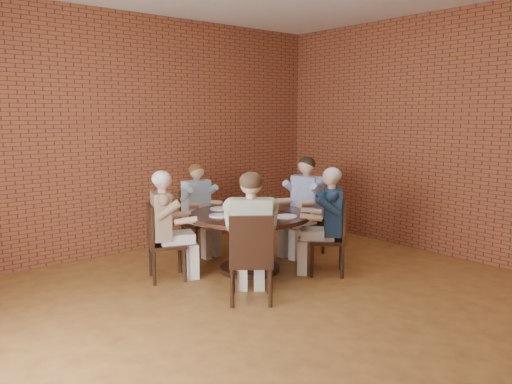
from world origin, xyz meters
TOP-DOWN VIEW (x-y plane):
  - floor at (0.00, 0.00)m, footprint 7.00×7.00m
  - wall_back at (0.00, 3.50)m, footprint 7.00×0.00m
  - wall_right at (3.25, 0.00)m, footprint 0.00×7.00m
  - dining_table at (0.65, 1.66)m, footprint 1.53×1.53m
  - chair_a at (1.84, 1.80)m, footprint 0.50×0.50m
  - diner_a at (1.75, 1.79)m, footprint 0.75×0.64m
  - chair_b at (0.60, 2.85)m, footprint 0.42×0.42m
  - diner_b at (0.61, 2.77)m, footprint 0.53×0.64m
  - chair_c at (-0.41, 2.07)m, footprint 0.55×0.55m
  - diner_c at (-0.33, 2.04)m, footprint 0.79×0.72m
  - chair_d at (-0.05, 0.77)m, footprint 0.64×0.64m
  - diner_d at (0.01, 0.85)m, footprint 0.87×0.90m
  - chair_e at (1.39, 0.89)m, footprint 0.61×0.61m
  - diner_e at (1.33, 0.96)m, footprint 0.84×0.84m
  - plate_a at (1.02, 1.80)m, footprint 0.26×0.26m
  - plate_b at (0.53, 2.14)m, footprint 0.26×0.26m
  - plate_c at (0.26, 1.77)m, footprint 0.26×0.26m
  - plate_d at (0.85, 1.20)m, footprint 0.26×0.26m
  - glass_a at (0.94, 1.63)m, footprint 0.07×0.07m
  - glass_b at (0.73, 1.91)m, footprint 0.07×0.07m
  - glass_c at (0.49, 1.96)m, footprint 0.07×0.07m
  - glass_d at (0.55, 1.68)m, footprint 0.07×0.07m
  - glass_e at (0.40, 1.62)m, footprint 0.07×0.07m
  - glass_f at (0.58, 1.31)m, footprint 0.07×0.07m
  - glass_g at (0.66, 1.43)m, footprint 0.07×0.07m
  - smartphone at (1.07, 1.44)m, footprint 0.10×0.14m

SIDE VIEW (x-z plane):
  - floor at x=0.00m, z-range 0.00..0.00m
  - chair_b at x=0.60m, z-range 0.04..0.96m
  - chair_c at x=-0.41m, z-range 0.04..0.97m
  - chair_e at x=1.39m, z-range 0.04..0.98m
  - chair_a at x=1.84m, z-range 0.04..1.01m
  - chair_d at x=-0.05m, z-range 0.04..1.01m
  - dining_table at x=0.65m, z-range 0.15..0.90m
  - diner_b at x=0.61m, z-range 0.00..1.29m
  - diner_c at x=-0.33m, z-range 0.00..1.32m
  - diner_e at x=1.33m, z-range 0.00..1.34m
  - diner_a at x=1.75m, z-range 0.00..1.39m
  - diner_d at x=0.01m, z-range 0.00..1.40m
  - smartphone at x=1.07m, z-range 0.75..0.76m
  - plate_a at x=1.02m, z-range 0.75..0.76m
  - plate_b at x=0.53m, z-range 0.75..0.76m
  - plate_c at x=0.26m, z-range 0.75..0.76m
  - plate_d at x=0.85m, z-range 0.75..0.76m
  - glass_a at x=0.94m, z-range 0.75..0.89m
  - glass_b at x=0.73m, z-range 0.75..0.89m
  - glass_c at x=0.49m, z-range 0.75..0.89m
  - glass_d at x=0.55m, z-range 0.75..0.89m
  - glass_e at x=0.40m, z-range 0.75..0.89m
  - glass_f at x=0.58m, z-range 0.75..0.89m
  - glass_g at x=0.66m, z-range 0.75..0.89m
  - wall_back at x=0.00m, z-range -1.80..5.20m
  - wall_right at x=3.25m, z-range -1.80..5.20m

